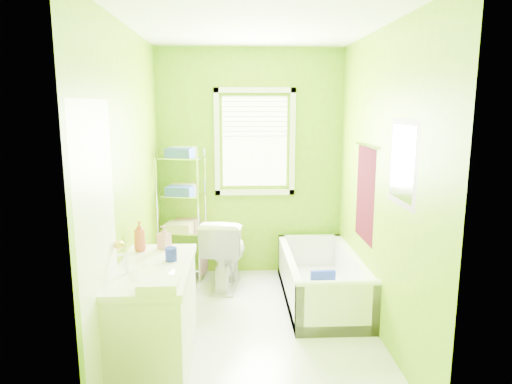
{
  "coord_description": "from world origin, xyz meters",
  "views": [
    {
      "loc": [
        -0.19,
        -3.78,
        1.96
      ],
      "look_at": [
        0.01,
        0.25,
        1.19
      ],
      "focal_mm": 32.0,
      "sensor_mm": 36.0,
      "label": 1
    }
  ],
  "objects_px": {
    "vanity": "(155,315)",
    "toilet": "(225,252)",
    "wire_shelf_unit": "(183,200)",
    "bathtub": "(321,286)"
  },
  "relations": [
    {
      "from": "vanity",
      "to": "toilet",
      "type": "bearing_deg",
      "value": 72.65
    },
    {
      "from": "toilet",
      "to": "vanity",
      "type": "distance_m",
      "value": 1.65
    },
    {
      "from": "vanity",
      "to": "wire_shelf_unit",
      "type": "distance_m",
      "value": 1.93
    },
    {
      "from": "toilet",
      "to": "wire_shelf_unit",
      "type": "xyz_separation_m",
      "value": [
        -0.47,
        0.29,
        0.52
      ]
    },
    {
      "from": "bathtub",
      "to": "wire_shelf_unit",
      "type": "relative_size",
      "value": 1.04
    },
    {
      "from": "bathtub",
      "to": "toilet",
      "type": "height_order",
      "value": "toilet"
    },
    {
      "from": "bathtub",
      "to": "wire_shelf_unit",
      "type": "distance_m",
      "value": 1.79
    },
    {
      "from": "toilet",
      "to": "wire_shelf_unit",
      "type": "bearing_deg",
      "value": -22.77
    },
    {
      "from": "vanity",
      "to": "bathtub",
      "type": "bearing_deg",
      "value": 37.65
    },
    {
      "from": "bathtub",
      "to": "toilet",
      "type": "bearing_deg",
      "value": 155.77
    }
  ]
}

